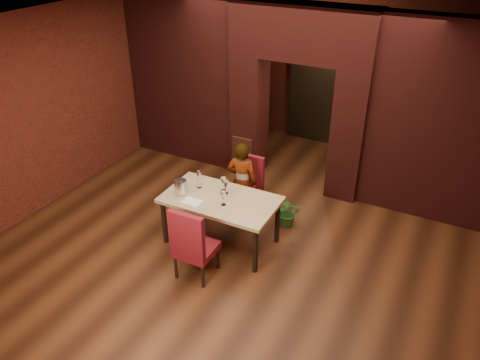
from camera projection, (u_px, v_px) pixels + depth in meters
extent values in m
plane|color=#472411|center=(246.00, 237.00, 7.33)|extent=(8.00, 8.00, 0.00)
cube|color=silver|center=(248.00, 27.00, 5.74)|extent=(7.00, 8.00, 0.04)
cube|color=maroon|center=(334.00, 70.00, 9.61)|extent=(7.00, 0.04, 3.20)
cube|color=maroon|center=(4.00, 352.00, 3.46)|extent=(7.00, 0.04, 3.20)
cube|color=maroon|center=(63.00, 104.00, 7.93)|extent=(0.04, 8.00, 3.20)
cube|color=maroon|center=(249.00, 115.00, 8.68)|extent=(0.55, 0.55, 2.30)
cube|color=maroon|center=(350.00, 135.00, 7.92)|extent=(0.55, 0.55, 2.30)
cube|color=maroon|center=(303.00, 32.00, 7.50)|extent=(2.45, 0.55, 0.90)
cube|color=maroon|center=(184.00, 80.00, 9.02)|extent=(2.28, 0.35, 3.20)
cube|color=maroon|center=(444.00, 125.00, 7.13)|extent=(2.28, 0.35, 3.20)
cube|color=brown|center=(242.00, 150.00, 8.75)|extent=(0.40, 0.03, 0.50)
cube|color=black|center=(313.00, 93.00, 10.00)|extent=(0.90, 0.08, 2.10)
cube|color=black|center=(312.00, 94.00, 9.97)|extent=(1.02, 0.04, 2.22)
cube|color=tan|center=(221.00, 220.00, 7.04)|extent=(1.69, 0.96, 0.79)
cube|color=maroon|center=(245.00, 188.00, 7.62)|extent=(0.47, 0.47, 1.03)
cube|color=maroon|center=(196.00, 241.00, 6.33)|extent=(0.52, 0.52, 1.12)
imported|color=white|center=(242.00, 182.00, 7.46)|extent=(0.54, 0.39, 1.37)
cube|color=white|center=(192.00, 202.00, 6.76)|extent=(0.27, 0.20, 0.00)
cylinder|color=#B5B5BB|center=(181.00, 187.00, 6.88)|extent=(0.19, 0.19, 0.23)
cylinder|color=white|center=(199.00, 179.00, 7.03)|extent=(0.07, 0.07, 0.30)
imported|color=#2F6423|center=(288.00, 212.00, 7.51)|extent=(0.53, 0.51, 0.47)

